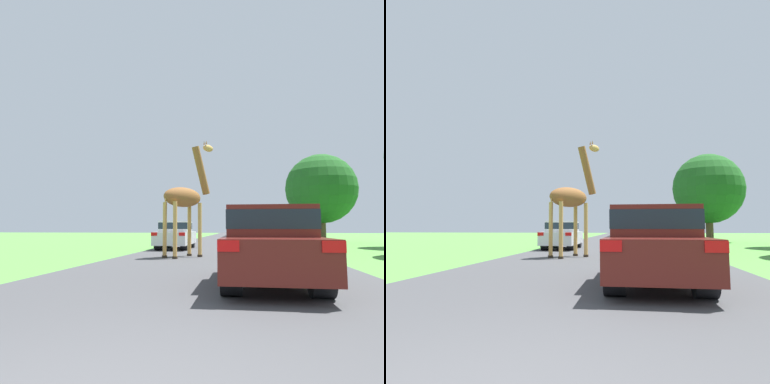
# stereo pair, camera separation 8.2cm
# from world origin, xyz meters

# --- Properties ---
(road) EXTENTS (7.97, 120.00, 0.00)m
(road) POSITION_xyz_m (0.00, 30.00, 0.00)
(road) COLOR #424244
(road) RESTS_ON ground
(giraffe_near_road) EXTENTS (2.06, 2.31, 4.88)m
(giraffe_near_road) POSITION_xyz_m (-1.31, 11.85, 2.37)
(giraffe_near_road) COLOR tan
(giraffe_near_road) RESTS_ON ground
(car_lead_maroon) EXTENTS (1.83, 4.03, 1.57)m
(car_lead_maroon) POSITION_xyz_m (1.42, 5.55, 0.82)
(car_lead_maroon) COLOR #561914
(car_lead_maroon) RESTS_ON ground
(car_queue_right) EXTENTS (1.92, 4.81, 1.48)m
(car_queue_right) POSITION_xyz_m (3.00, 15.68, 0.78)
(car_queue_right) COLOR maroon
(car_queue_right) RESTS_ON ground
(car_queue_left) EXTENTS (1.71, 4.18, 1.52)m
(car_queue_left) POSITION_xyz_m (-2.72, 17.09, 0.79)
(car_queue_left) COLOR silver
(car_queue_left) RESTS_ON ground
(tree_right_cluster) EXTENTS (5.81, 5.81, 7.32)m
(tree_right_cluster) POSITION_xyz_m (7.51, 28.10, 4.40)
(tree_right_cluster) COLOR brown
(tree_right_cluster) RESTS_ON ground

